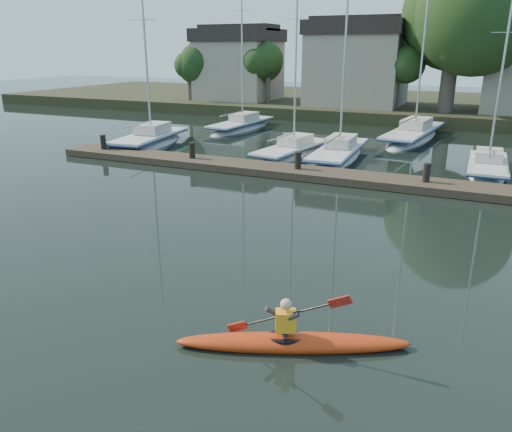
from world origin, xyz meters
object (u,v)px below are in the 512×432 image
at_px(sailboat_2, 338,162).
at_px(sailboat_3, 486,176).
at_px(sailboat_5, 241,131).
at_px(sailboat_0, 150,148).
at_px(dock, 358,178).
at_px(sailboat_6, 412,142).
at_px(kayak, 292,339).
at_px(sailboat_1, 292,158).

height_order(sailboat_2, sailboat_3, sailboat_2).
height_order(sailboat_3, sailboat_5, sailboat_5).
distance_m(sailboat_0, sailboat_5, 8.78).
height_order(dock, sailboat_0, sailboat_0).
distance_m(sailboat_2, sailboat_6, 8.79).
bearing_deg(sailboat_6, kayak, -80.85).
relative_size(sailboat_2, sailboat_6, 0.84).
bearing_deg(dock, sailboat_5, 134.61).
distance_m(dock, sailboat_3, 7.19).
bearing_deg(kayak, sailboat_3, 55.89).
xyz_separation_m(dock, sailboat_2, (-2.29, 4.86, -0.39)).
distance_m(dock, sailboat_0, 15.00).
distance_m(sailboat_0, sailboat_2, 12.25).
bearing_deg(dock, sailboat_1, 137.65).
bearing_deg(sailboat_5, sailboat_6, 7.85).
bearing_deg(sailboat_2, dock, -66.93).
height_order(sailboat_2, sailboat_6, sailboat_6).
height_order(sailboat_5, sailboat_6, sailboat_6).
height_order(sailboat_1, sailboat_3, sailboat_1).
relative_size(sailboat_1, sailboat_2, 0.87).
bearing_deg(sailboat_6, sailboat_5, -169.43).
xyz_separation_m(kayak, sailboat_3, (3.54, 18.62, -0.37)).
bearing_deg(sailboat_2, kayak, -79.57).
height_order(sailboat_2, sailboat_5, sailboat_2).
bearing_deg(sailboat_1, sailboat_2, 14.50).
bearing_deg(dock, sailboat_3, 40.43).
bearing_deg(sailboat_0, sailboat_5, 66.26).
height_order(kayak, sailboat_2, sailboat_2).
xyz_separation_m(kayak, sailboat_6, (-1.24, 27.09, -0.40)).
relative_size(dock, sailboat_5, 2.32).
distance_m(sailboat_0, sailboat_3, 19.99).
bearing_deg(kayak, sailboat_0, 109.43).
distance_m(sailboat_1, sailboat_3, 10.48).
relative_size(sailboat_1, sailboat_5, 0.88).
relative_size(sailboat_5, sailboat_6, 0.83).
bearing_deg(sailboat_3, dock, -140.02).
relative_size(dock, sailboat_2, 2.30).
xyz_separation_m(sailboat_1, sailboat_5, (-7.04, 7.66, -0.01)).
xyz_separation_m(kayak, sailboat_5, (-13.98, 26.19, -0.38)).
xyz_separation_m(sailboat_0, sailboat_3, (19.97, 0.86, 0.04)).
distance_m(kayak, sailboat_6, 27.12).
distance_m(dock, sailboat_1, 6.79).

